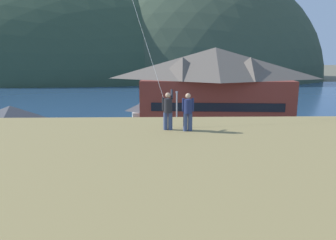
# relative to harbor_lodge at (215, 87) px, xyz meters

# --- Properties ---
(ground_plane) EXTENTS (600.00, 600.00, 0.00)m
(ground_plane) POSITION_rel_harbor_lodge_xyz_m (-6.64, -21.36, -6.18)
(ground_plane) COLOR #66604C
(parking_lot_pad) EXTENTS (40.00, 20.00, 0.10)m
(parking_lot_pad) POSITION_rel_harbor_lodge_xyz_m (-6.64, -16.36, -6.13)
(parking_lot_pad) COLOR slate
(parking_lot_pad) RESTS_ON ground
(bay_water) EXTENTS (360.00, 84.00, 0.03)m
(bay_water) POSITION_rel_harbor_lodge_xyz_m (-6.64, 38.64, -6.16)
(bay_water) COLOR navy
(bay_water) RESTS_ON ground
(far_hill_west_ridge) EXTENTS (148.57, 64.34, 85.64)m
(far_hill_west_ridge) POSITION_rel_harbor_lodge_xyz_m (-57.57, 91.46, -6.18)
(far_hill_west_ridge) COLOR #334733
(far_hill_west_ridge) RESTS_ON ground
(far_hill_east_peak) EXTENTS (103.72, 75.26, 93.78)m
(far_hill_east_peak) POSITION_rel_harbor_lodge_xyz_m (10.87, 99.32, -6.18)
(far_hill_east_peak) COLOR #3D4C38
(far_hill_east_peak) RESTS_ON ground
(harbor_lodge) EXTENTS (21.92, 11.95, 11.57)m
(harbor_lodge) POSITION_rel_harbor_lodge_xyz_m (0.00, 0.00, 0.00)
(harbor_lodge) COLOR brown
(harbor_lodge) RESTS_ON ground
(storage_shed_near_lot) EXTENTS (7.90, 6.67, 5.70)m
(storage_shed_near_lot) POSITION_rel_harbor_lodge_xyz_m (-22.43, -13.47, -3.22)
(storage_shed_near_lot) COLOR #756B5B
(storage_shed_near_lot) RESTS_ON ground
(storage_shed_waterside) EXTENTS (4.91, 4.96, 4.43)m
(storage_shed_waterside) POSITION_rel_harbor_lodge_xyz_m (-9.47, -0.91, -3.88)
(storage_shed_waterside) COLOR beige
(storage_shed_waterside) RESTS_ON ground
(wharf_dock) EXTENTS (3.20, 14.34, 0.70)m
(wharf_dock) POSITION_rel_harbor_lodge_xyz_m (-7.39, 13.04, -5.83)
(wharf_dock) COLOR #70604C
(wharf_dock) RESTS_ON ground
(moored_boat_wharfside) EXTENTS (2.06, 6.08, 2.16)m
(moored_boat_wharfside) POSITION_rel_harbor_lodge_xyz_m (-10.68, 10.55, -5.46)
(moored_boat_wharfside) COLOR #23564C
(moored_boat_wharfside) RESTS_ON ground
(moored_boat_outer_mooring) EXTENTS (2.37, 5.76, 2.16)m
(moored_boat_outer_mooring) POSITION_rel_harbor_lodge_xyz_m (-4.17, 14.47, -5.46)
(moored_boat_outer_mooring) COLOR #A8A399
(moored_boat_outer_mooring) RESTS_ON ground
(parked_car_mid_row_center) EXTENTS (4.34, 2.33, 1.82)m
(parked_car_mid_row_center) POSITION_rel_harbor_lodge_xyz_m (-2.62, -21.47, -5.11)
(parked_car_mid_row_center) COLOR #236633
(parked_car_mid_row_center) RESTS_ON parking_lot_pad
(parked_car_back_row_right) EXTENTS (4.34, 2.34, 1.82)m
(parked_car_back_row_right) POSITION_rel_harbor_lodge_xyz_m (-12.77, -21.69, -5.11)
(parked_car_back_row_right) COLOR #236633
(parked_car_back_row_right) RESTS_ON parking_lot_pad
(parked_car_mid_row_far) EXTENTS (4.31, 2.27, 1.82)m
(parked_car_mid_row_far) POSITION_rel_harbor_lodge_xyz_m (-7.19, -14.95, -5.11)
(parked_car_mid_row_far) COLOR #B28923
(parked_car_mid_row_far) RESTS_ON parking_lot_pad
(parked_car_front_row_end) EXTENTS (4.27, 2.18, 1.82)m
(parked_car_front_row_end) POSITION_rel_harbor_lodge_xyz_m (-15.97, -15.28, -5.11)
(parked_car_front_row_end) COLOR red
(parked_car_front_row_end) RESTS_ON parking_lot_pad
(parked_car_back_row_left) EXTENTS (4.27, 2.19, 1.82)m
(parked_car_back_row_left) POSITION_rel_harbor_lodge_xyz_m (1.87, -20.38, -5.11)
(parked_car_back_row_left) COLOR red
(parked_car_back_row_left) RESTS_ON parking_lot_pad
(parked_car_mid_row_near) EXTENTS (4.22, 2.09, 1.82)m
(parked_car_mid_row_near) POSITION_rel_harbor_lodge_xyz_m (1.97, -13.89, -5.11)
(parked_car_mid_row_near) COLOR navy
(parked_car_mid_row_near) RESTS_ON parking_lot_pad
(parked_car_front_row_red) EXTENTS (4.21, 2.08, 1.82)m
(parked_car_front_row_red) POSITION_rel_harbor_lodge_xyz_m (8.90, -15.55, -5.11)
(parked_car_front_row_red) COLOR slate
(parked_car_front_row_red) RESTS_ON parking_lot_pad
(parked_car_front_row_silver) EXTENTS (4.36, 2.37, 1.82)m
(parked_car_front_row_silver) POSITION_rel_harbor_lodge_xyz_m (-7.51, -21.08, -5.11)
(parked_car_front_row_silver) COLOR #9EA3A8
(parked_car_front_row_silver) RESTS_ON parking_lot_pad
(parking_light_pole) EXTENTS (0.24, 0.78, 6.61)m
(parking_light_pole) POSITION_rel_harbor_lodge_xyz_m (-5.87, -10.80, -2.24)
(parking_light_pole) COLOR #ADADB2
(parking_light_pole) RESTS_ON parking_lot_pad
(person_kite_flyer) EXTENTS (0.52, 0.65, 1.86)m
(person_kite_flyer) POSITION_rel_harbor_lodge_xyz_m (-7.30, -30.50, 1.98)
(person_kite_flyer) COLOR #384770
(person_kite_flyer) RESTS_ON grassy_hill_foreground
(person_companion) EXTENTS (0.55, 0.40, 1.74)m
(person_companion) POSITION_rel_harbor_lodge_xyz_m (-6.40, -30.78, 1.96)
(person_companion) COLOR #384770
(person_companion) RESTS_ON grassy_hill_foreground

